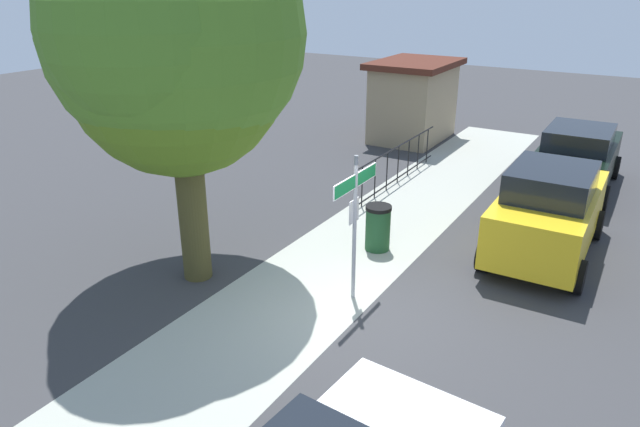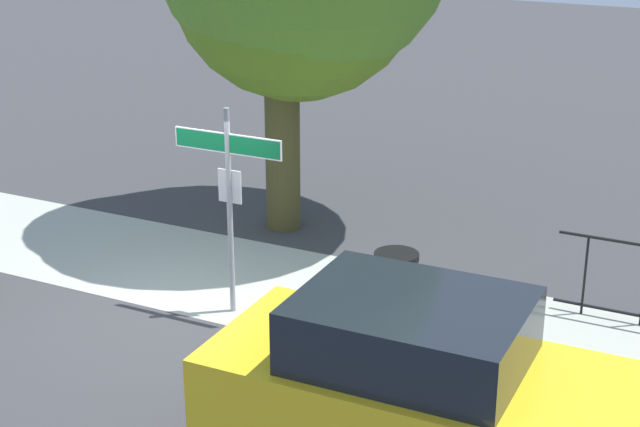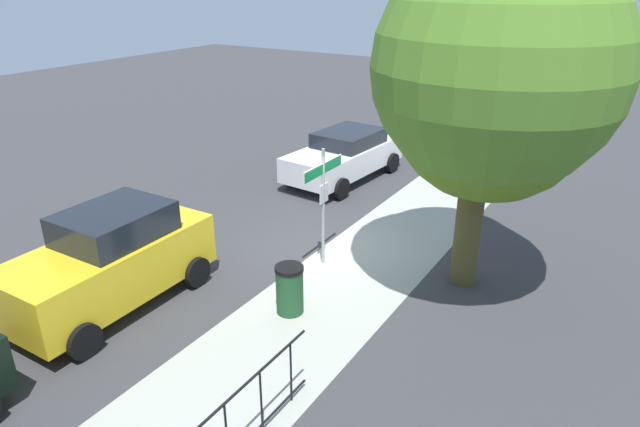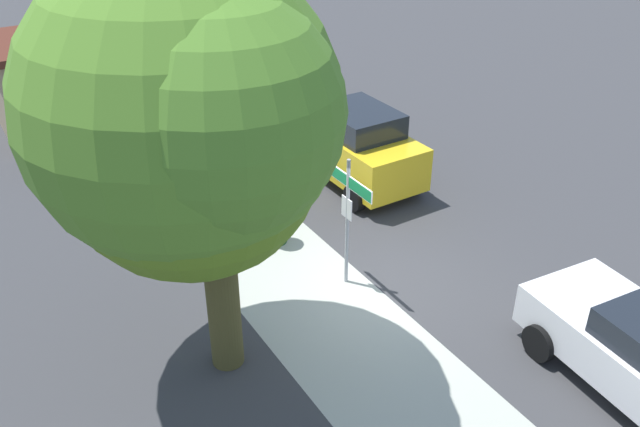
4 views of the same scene
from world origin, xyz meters
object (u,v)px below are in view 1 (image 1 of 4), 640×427
object	(u,v)px
car_black	(577,157)
utility_shed	(413,100)
trash_bin	(378,228)
street_sign	(355,204)
shade_tree	(171,44)
car_yellow	(548,211)

from	to	relation	value
car_black	utility_shed	world-z (taller)	utility_shed
car_black	trash_bin	size ratio (longest dim) A/B	4.28
utility_shed	trash_bin	xyz separation A→B (m)	(-8.69, -2.90, -0.89)
street_sign	shade_tree	distance (m)	4.10
car_yellow	car_black	world-z (taller)	car_yellow
utility_shed	trash_bin	bearing A→B (deg)	-161.55
street_sign	car_yellow	distance (m)	4.47
shade_tree	trash_bin	size ratio (longest dim) A/B	6.84
car_yellow	trash_bin	world-z (taller)	car_yellow
utility_shed	trash_bin	size ratio (longest dim) A/B	3.44
car_yellow	shade_tree	bearing A→B (deg)	126.90
car_black	trash_bin	bearing A→B (deg)	154.46
shade_tree	trash_bin	xyz separation A→B (m)	(2.82, -2.63, -3.83)
car_yellow	car_black	distance (m)	4.66
car_black	shade_tree	bearing A→B (deg)	147.94
shade_tree	car_yellow	distance (m)	7.92
street_sign	car_black	distance (m)	8.62
shade_tree	car_yellow	world-z (taller)	shade_tree
shade_tree	utility_shed	bearing A→B (deg)	1.35
shade_tree	car_yellow	xyz separation A→B (m)	(4.38, -5.68, -3.36)
shade_tree	car_black	size ratio (longest dim) A/B	1.60
shade_tree	utility_shed	distance (m)	11.89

